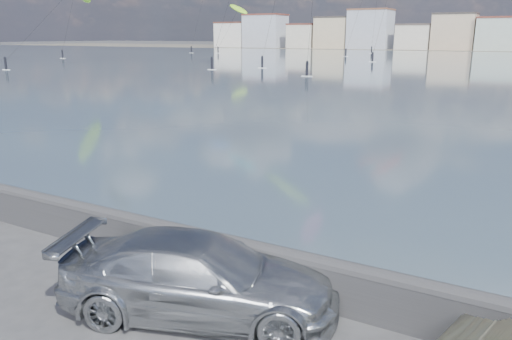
{
  "coord_description": "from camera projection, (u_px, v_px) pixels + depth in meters",
  "views": [
    {
      "loc": [
        6.4,
        -5.63,
        5.2
      ],
      "look_at": [
        1.0,
        4.0,
        2.2
      ],
      "focal_mm": 35.0,
      "sensor_mm": 36.0,
      "label": 1
    }
  ],
  "objects": [
    {
      "name": "ground",
      "position": [
        102.0,
        329.0,
        9.11
      ],
      "size": [
        700.0,
        700.0,
        0.0
      ],
      "primitive_type": "plane",
      "color": "#333335",
      "rests_on": "ground"
    },
    {
      "name": "kitesurfer_16",
      "position": [
        238.0,
        10.0,
        151.75
      ],
      "size": [
        8.15,
        13.74,
        14.97
      ],
      "color": "#8CD826",
      "rests_on": "ground"
    },
    {
      "name": "car_silver",
      "position": [
        199.0,
        276.0,
        9.45
      ],
      "size": [
        5.71,
        3.74,
        1.54
      ],
      "primitive_type": "imported",
      "rotation": [
        0.0,
        0.0,
        1.9
      ],
      "color": "#ACB0B4",
      "rests_on": "ground"
    },
    {
      "name": "seawall",
      "position": [
        189.0,
        247.0,
        11.24
      ],
      "size": [
        400.0,
        0.36,
        1.08
      ],
      "color": "#28282B",
      "rests_on": "ground"
    },
    {
      "name": "bay_water",
      "position": [
        498.0,
        66.0,
        86.14
      ],
      "size": [
        500.0,
        177.0,
        0.0
      ],
      "primitive_type": "cube",
      "color": "#435265",
      "rests_on": "ground"
    }
  ]
}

